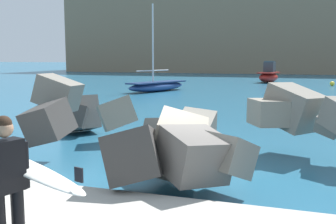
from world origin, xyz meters
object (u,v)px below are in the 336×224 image
Objects in this scene: surfer_with_board at (13,177)px; boat_near_left at (269,75)px; mooring_buoy_inner at (332,84)px; boat_mid_centre at (157,86)px.

boat_near_left reaches higher than surfer_with_board.
mooring_buoy_inner is (5.93, 37.08, -1.06)m from surfer_with_board.
boat_near_left reaches higher than mooring_buoy_inner.
boat_mid_centre is at bearing -117.02° from boat_near_left.
mooring_buoy_inner is at bearing 38.69° from boat_mid_centre.
surfer_with_board is 4.78× the size of mooring_buoy_inner.
mooring_buoy_inner is (6.14, -3.78, -0.53)m from boat_near_left.
surfer_with_board is 0.48× the size of boat_near_left.
boat_near_left is at bearing 148.39° from mooring_buoy_inner.
surfer_with_board is 27.28m from boat_mid_centre.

